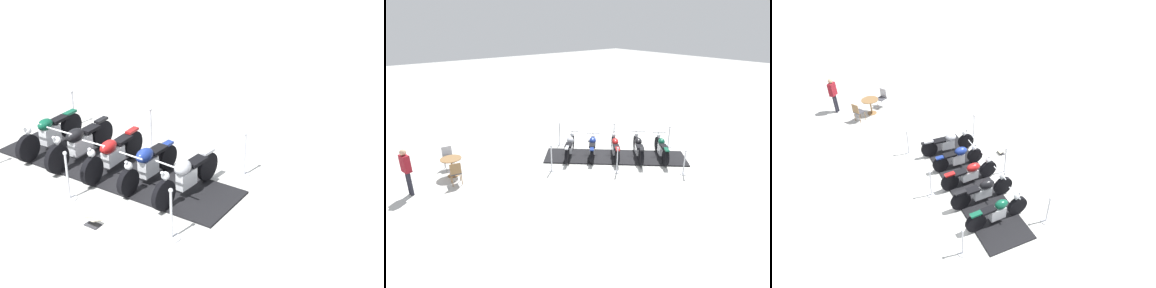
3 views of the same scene
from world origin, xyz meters
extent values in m
plane|color=silver|center=(0.00, 0.00, 0.00)|extent=(80.00, 80.00, 0.00)
cube|color=black|center=(0.00, 0.00, 0.02)|extent=(5.43, 5.78, 0.05)
cylinder|color=black|center=(-0.77, -2.02, 0.39)|extent=(0.62, 0.54, 0.69)
cylinder|color=black|center=(-1.98, -1.03, 0.39)|extent=(0.62, 0.54, 0.69)
cube|color=silver|center=(-1.38, -1.53, 0.45)|extent=(0.57, 0.53, 0.42)
ellipsoid|color=#0F5138|center=(-1.27, -1.61, 0.77)|extent=(0.53, 0.50, 0.28)
cube|color=black|center=(-1.65, -1.30, 0.73)|extent=(0.54, 0.51, 0.08)
cube|color=#0F5138|center=(-1.98, -1.03, 0.77)|extent=(0.40, 0.37, 0.06)
cylinder|color=silver|center=(-0.84, -1.97, 0.68)|extent=(0.29, 0.26, 0.58)
cylinder|color=silver|center=(-0.91, -1.91, 1.04)|extent=(0.42, 0.50, 0.04)
sphere|color=silver|center=(-0.83, -1.98, 0.84)|extent=(0.18, 0.18, 0.18)
cylinder|color=black|center=(-0.06, -1.29, 0.40)|extent=(0.62, 0.55, 0.70)
cylinder|color=black|center=(-1.31, -0.23, 0.40)|extent=(0.62, 0.55, 0.70)
cube|color=silver|center=(-0.69, -0.76, 0.43)|extent=(0.65, 0.60, 0.37)
ellipsoid|color=black|center=(-0.56, -0.87, 0.75)|extent=(0.61, 0.59, 0.31)
cube|color=black|center=(-0.99, -0.51, 0.70)|extent=(0.55, 0.52, 0.08)
cube|color=black|center=(-1.31, -0.23, 0.78)|extent=(0.40, 0.37, 0.06)
cylinder|color=silver|center=(-0.13, -1.24, 0.70)|extent=(0.29, 0.26, 0.60)
cylinder|color=silver|center=(-0.19, -1.18, 1.06)|extent=(0.52, 0.60, 0.04)
sphere|color=silver|center=(-0.11, -1.25, 0.86)|extent=(0.18, 0.18, 0.18)
cylinder|color=black|center=(0.61, -0.50, 0.38)|extent=(0.61, 0.53, 0.67)
cylinder|color=black|center=(-0.61, 0.50, 0.38)|extent=(0.61, 0.53, 0.67)
cube|color=silver|center=(0.00, 0.00, 0.41)|extent=(0.64, 0.58, 0.35)
ellipsoid|color=#AD1919|center=(0.12, -0.10, 0.71)|extent=(0.59, 0.56, 0.29)
cube|color=black|center=(-0.31, 0.25, 0.67)|extent=(0.55, 0.52, 0.08)
cube|color=#AD1919|center=(-0.61, 0.50, 0.75)|extent=(0.39, 0.36, 0.06)
cylinder|color=silver|center=(0.56, -0.45, 0.67)|extent=(0.24, 0.21, 0.58)
cylinder|color=silver|center=(0.51, -0.41, 1.01)|extent=(0.42, 0.51, 0.04)
sphere|color=silver|center=(0.59, -0.48, 0.81)|extent=(0.18, 0.18, 0.18)
cylinder|color=black|center=(1.21, 0.27, 0.36)|extent=(0.54, 0.52, 0.61)
cylinder|color=black|center=(0.17, 1.25, 0.36)|extent=(0.54, 0.52, 0.61)
cube|color=silver|center=(0.69, 0.76, 0.42)|extent=(0.51, 0.50, 0.41)
ellipsoid|color=navy|center=(0.77, 0.68, 0.76)|extent=(0.58, 0.57, 0.31)
cube|color=black|center=(0.44, 1.00, 0.71)|extent=(0.55, 0.54, 0.08)
cube|color=navy|center=(0.17, 1.25, 0.69)|extent=(0.36, 0.35, 0.06)
cylinder|color=silver|center=(1.16, 0.32, 0.62)|extent=(0.24, 0.23, 0.53)
cylinder|color=silver|center=(1.11, 0.37, 0.94)|extent=(0.46, 0.48, 0.04)
sphere|color=silver|center=(1.18, 0.30, 0.74)|extent=(0.18, 0.18, 0.18)
cylinder|color=black|center=(1.92, 0.96, 0.38)|extent=(0.55, 0.56, 0.67)
cylinder|color=black|center=(0.83, 2.09, 0.38)|extent=(0.55, 0.56, 0.67)
cube|color=silver|center=(1.38, 1.53, 0.42)|extent=(0.51, 0.51, 0.38)
ellipsoid|color=#B7BAC1|center=(1.47, 1.43, 0.75)|extent=(0.54, 0.54, 0.32)
cube|color=black|center=(1.12, 1.79, 0.70)|extent=(0.56, 0.57, 0.08)
cube|color=#B7BAC1|center=(0.83, 2.09, 0.75)|extent=(0.35, 0.36, 0.06)
cylinder|color=silver|center=(1.86, 1.03, 0.67)|extent=(0.27, 0.27, 0.57)
cylinder|color=silver|center=(1.80, 1.09, 1.02)|extent=(0.49, 0.48, 0.04)
sphere|color=silver|center=(1.87, 1.01, 0.82)|extent=(0.18, 0.18, 0.18)
cylinder|color=silver|center=(2.90, 1.00, 0.01)|extent=(0.35, 0.35, 0.03)
cylinder|color=silver|center=(2.90, 1.00, 0.53)|extent=(0.05, 0.05, 1.01)
sphere|color=silver|center=(2.90, 1.00, 1.07)|extent=(0.09, 0.09, 0.09)
cylinder|color=silver|center=(-0.69, -2.99, 0.01)|extent=(0.36, 0.36, 0.03)
cylinder|color=silver|center=(-0.69, -2.99, 0.49)|extent=(0.05, 0.05, 0.94)
sphere|color=silver|center=(-0.69, -2.99, 1.00)|extent=(0.09, 0.09, 0.09)
cylinder|color=silver|center=(-1.11, 1.00, 0.01)|extent=(0.30, 0.30, 0.03)
cylinder|color=silver|center=(-1.11, 1.00, 0.53)|extent=(0.05, 0.05, 1.01)
sphere|color=silver|center=(-1.11, 1.00, 1.07)|extent=(0.09, 0.09, 0.09)
cylinder|color=silver|center=(0.69, 2.99, 0.01)|extent=(0.28, 0.28, 0.03)
cylinder|color=silver|center=(0.69, 2.99, 0.53)|extent=(0.05, 0.05, 1.01)
sphere|color=silver|center=(0.69, 2.99, 1.07)|extent=(0.09, 0.09, 0.09)
cylinder|color=silver|center=(-2.90, -1.00, 0.01)|extent=(0.29, 0.29, 0.03)
cylinder|color=silver|center=(-2.90, -1.00, 0.49)|extent=(0.05, 0.05, 0.94)
sphere|color=silver|center=(-2.90, -1.00, 1.00)|extent=(0.09, 0.09, 0.09)
cylinder|color=silver|center=(1.11, -1.00, 0.01)|extent=(0.31, 0.31, 0.03)
cylinder|color=silver|center=(1.11, -1.00, 0.55)|extent=(0.05, 0.05, 1.05)
sphere|color=silver|center=(1.11, -1.00, 1.11)|extent=(0.09, 0.09, 0.09)
cube|color=#333338|center=(2.22, -0.51, 0.01)|extent=(0.36, 0.37, 0.02)
cube|color=beige|center=(2.22, -0.51, 0.16)|extent=(0.39, 0.39, 0.13)
cylinder|color=olive|center=(2.78, 6.35, 0.01)|extent=(0.44, 0.44, 0.02)
cylinder|color=olive|center=(2.78, 6.35, 0.38)|extent=(0.07, 0.07, 0.70)
cylinder|color=olive|center=(2.78, 6.35, 0.74)|extent=(0.81, 0.81, 0.03)
cylinder|color=#B7B7BC|center=(3.33, 6.10, 0.23)|extent=(0.03, 0.03, 0.45)
cylinder|color=#B7B7BC|center=(3.38, 6.44, 0.23)|extent=(0.03, 0.03, 0.45)
cylinder|color=#B7B7BC|center=(3.67, 6.05, 0.23)|extent=(0.03, 0.03, 0.45)
cylinder|color=#B7B7BC|center=(3.72, 6.39, 0.23)|extent=(0.03, 0.03, 0.45)
cube|color=#3F3F47|center=(3.52, 6.25, 0.47)|extent=(0.45, 0.45, 0.04)
cube|color=#B7B7BC|center=(3.71, 6.22, 0.71)|extent=(0.09, 0.40, 0.45)
cylinder|color=olive|center=(2.23, 6.61, 0.22)|extent=(0.03, 0.03, 0.44)
cylinder|color=olive|center=(2.18, 6.27, 0.22)|extent=(0.03, 0.03, 0.44)
cylinder|color=olive|center=(1.90, 6.66, 0.22)|extent=(0.03, 0.03, 0.44)
cylinder|color=olive|center=(1.85, 6.32, 0.22)|extent=(0.03, 0.03, 0.44)
cube|color=#3F3F47|center=(2.04, 6.46, 0.46)|extent=(0.46, 0.46, 0.04)
cube|color=olive|center=(1.86, 6.49, 0.70)|extent=(0.09, 0.40, 0.43)
cylinder|color=#23232D|center=(2.31, 8.03, 0.46)|extent=(0.12, 0.12, 0.91)
cylinder|color=#23232D|center=(2.17, 8.00, 0.46)|extent=(0.12, 0.12, 0.91)
cube|color=maroon|center=(2.24, 8.02, 1.22)|extent=(0.44, 0.30, 0.62)
sphere|color=tan|center=(2.24, 8.02, 1.64)|extent=(0.22, 0.22, 0.22)
camera|label=1|loc=(11.63, -0.04, 6.28)|focal=51.54mm
camera|label=2|loc=(-9.27, 9.57, 5.90)|focal=29.74mm
camera|label=3|loc=(-8.56, -3.48, 8.46)|focal=31.46mm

